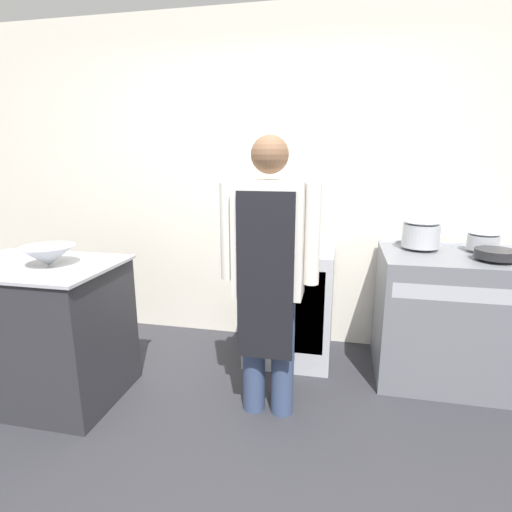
# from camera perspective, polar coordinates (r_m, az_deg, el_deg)

# --- Properties ---
(ground_plane) EXTENTS (14.00, 14.00, 0.00)m
(ground_plane) POSITION_cam_1_polar(r_m,az_deg,el_deg) (2.29, -5.91, -29.23)
(ground_plane) COLOR #2D2D33
(wall_back) EXTENTS (8.00, 0.05, 2.70)m
(wall_back) POSITION_cam_1_polar(r_m,az_deg,el_deg) (3.36, 2.66, 10.23)
(wall_back) COLOR silver
(wall_back) RESTS_ON ground_plane
(prep_counter) EXTENTS (1.02, 0.71, 0.92)m
(prep_counter) POSITION_cam_1_polar(r_m,az_deg,el_deg) (3.00, -28.13, -9.48)
(prep_counter) COLOR #2D2D33
(prep_counter) RESTS_ON ground_plane
(stove) EXTENTS (0.97, 0.72, 0.94)m
(stove) POSITION_cam_1_polar(r_m,az_deg,el_deg) (3.18, 25.85, -7.87)
(stove) COLOR slate
(stove) RESTS_ON ground_plane
(fridge_unit) EXTENTS (0.65, 0.61, 0.89)m
(fridge_unit) POSITION_cam_1_polar(r_m,az_deg,el_deg) (3.18, 4.88, -6.71)
(fridge_unit) COLOR silver
(fridge_unit) RESTS_ON ground_plane
(person_cook) EXTENTS (0.58, 0.24, 1.69)m
(person_cook) POSITION_cam_1_polar(r_m,az_deg,el_deg) (2.32, 1.83, -1.55)
(person_cook) COLOR #38476B
(person_cook) RESTS_ON ground_plane
(mixing_bowl) EXTENTS (0.32, 0.32, 0.12)m
(mixing_bowl) POSITION_cam_1_polar(r_m,az_deg,el_deg) (2.77, -27.56, 0.03)
(mixing_bowl) COLOR #B2B5BC
(mixing_bowl) RESTS_ON prep_counter
(stock_pot) EXTENTS (0.26, 0.26, 0.21)m
(stock_pot) POSITION_cam_1_polar(r_m,az_deg,el_deg) (3.10, 22.51, 3.10)
(stock_pot) COLOR #B2B5BC
(stock_pot) RESTS_ON stove
(saute_pan) EXTENTS (0.25, 0.25, 0.06)m
(saute_pan) POSITION_cam_1_polar(r_m,az_deg,el_deg) (2.99, 31.03, 0.28)
(saute_pan) COLOR #262628
(saute_pan) RESTS_ON stove
(sauce_pot) EXTENTS (0.21, 0.21, 0.14)m
(sauce_pot) POSITION_cam_1_polar(r_m,az_deg,el_deg) (3.21, 29.73, 2.01)
(sauce_pot) COLOR #B2B5BC
(sauce_pot) RESTS_ON stove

